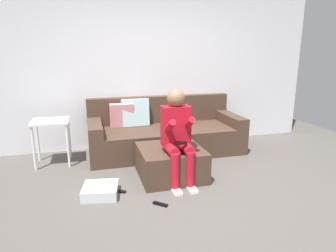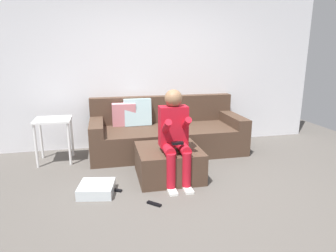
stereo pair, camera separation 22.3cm
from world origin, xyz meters
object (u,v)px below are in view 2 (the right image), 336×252
Objects in this scene: person_seated at (175,133)px; remote_by_storage_bin at (115,190)px; storage_bin at (97,189)px; side_table at (53,127)px; couch_sectional at (166,133)px; ottoman at (169,162)px; remote_near_ottoman at (154,204)px.

remote_by_storage_bin is at bearing -172.58° from person_seated.
side_table is at bearing 116.74° from storage_bin.
storage_bin is 0.60× the size of side_table.
couch_sectional is 3.01× the size of ottoman.
person_seated is at bearing -96.78° from couch_sectional.
couch_sectional reaches higher than storage_bin.
remote_near_ottoman is (-0.32, -0.70, -0.19)m from ottoman.
couch_sectional is at bearing 80.01° from ottoman.
couch_sectional is 6.23× the size of storage_bin.
ottoman is 0.48m from person_seated.
couch_sectional is at bearing 4.14° from side_table.
couch_sectional is 1.26m from person_seated.
ottoman is 4.72× the size of remote_near_ottoman.
couch_sectional reaches higher than remote_by_storage_bin.
person_seated is at bearing 99.10° from remote_near_ottoman.
ottoman is (-0.18, -1.03, -0.10)m from couch_sectional.
remote_near_ottoman is at bearing -123.91° from person_seated.
remote_near_ottoman is at bearing -106.01° from couch_sectional.
ottoman is 0.79m from remote_by_storage_bin.
person_seated reaches higher than storage_bin.
person_seated reaches higher than couch_sectional.
side_table reaches higher than remote_near_ottoman.
side_table is (-0.61, 1.20, 0.48)m from storage_bin.
person_seated is at bearing 7.38° from storage_bin.
remote_near_ottoman is (-0.50, -1.73, -0.29)m from couch_sectional.
ottoman is 1.23× the size of side_table.
side_table is at bearing -175.86° from couch_sectional.
person_seated is 6.61× the size of remote_by_storage_bin.
couch_sectional reaches higher than remote_near_ottoman.
side_table is (-1.57, 1.08, -0.11)m from person_seated.
side_table reaches higher than remote_by_storage_bin.
remote_by_storage_bin is (-0.75, -0.10, -0.64)m from person_seated.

